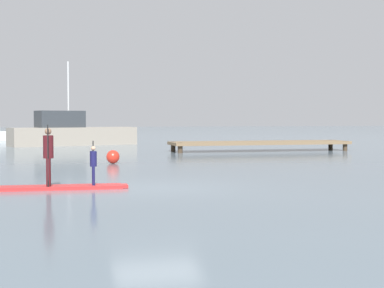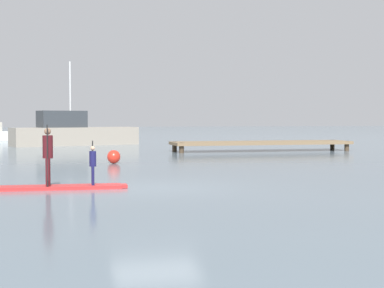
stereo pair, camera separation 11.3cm
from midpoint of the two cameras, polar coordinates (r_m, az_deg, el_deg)
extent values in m
plane|color=slate|center=(17.14, -3.57, -4.21)|extent=(240.00, 240.00, 0.00)
cube|color=red|center=(17.21, -12.87, -4.07)|extent=(3.59, 0.90, 0.10)
cube|color=red|center=(17.25, -6.78, -4.01)|extent=(0.27, 0.50, 0.09)
cylinder|color=#4C1419|center=(17.35, -13.74, -2.58)|extent=(0.12, 0.12, 0.78)
cylinder|color=#4C1419|center=(17.01, -13.80, -2.68)|extent=(0.12, 0.12, 0.78)
cylinder|color=#4C1419|center=(17.13, -13.80, -0.27)|extent=(0.30, 0.30, 0.64)
sphere|color=#8C664C|center=(17.12, -13.81, 1.18)|extent=(0.19, 0.19, 0.19)
cylinder|color=black|center=(16.93, -13.82, -1.10)|extent=(0.03, 0.03, 1.72)
cube|color=black|center=(17.00, -13.80, -3.69)|extent=(0.04, 0.14, 0.18)
cylinder|color=#19194C|center=(17.29, -9.62, -2.97)|extent=(0.08, 0.08, 0.53)
cylinder|color=#19194C|center=(17.06, -9.60, -3.04)|extent=(0.08, 0.08, 0.53)
cylinder|color=#19194C|center=(17.14, -9.62, -1.41)|extent=(0.20, 0.20, 0.43)
sphere|color=tan|center=(17.12, -9.63, -0.41)|extent=(0.13, 0.13, 0.13)
cylinder|color=black|center=(17.31, -9.63, -1.76)|extent=(0.03, 0.03, 1.25)
cube|color=black|center=(17.36, -9.62, -3.52)|extent=(0.04, 0.14, 0.18)
cube|color=#9E9384|center=(44.50, -11.35, 0.73)|extent=(9.49, 4.83, 1.32)
cube|color=#33383D|center=(44.14, -12.62, 2.34)|extent=(3.67, 2.77, 1.21)
cylinder|color=silver|center=(44.41, -11.85, 5.45)|extent=(0.12, 0.12, 3.59)
cube|color=#846B4C|center=(36.34, 6.44, 0.12)|extent=(11.00, 2.48, 0.18)
cylinder|color=#473828|center=(33.94, -1.24, -0.38)|extent=(0.28, 0.28, 0.59)
cylinder|color=#473828|center=(35.78, -1.91, -0.23)|extent=(0.28, 0.28, 0.59)
cylinder|color=#473828|center=(37.66, 14.37, -0.17)|extent=(0.28, 0.28, 0.59)
cylinder|color=#473828|center=(39.33, 13.06, -0.05)|extent=(0.28, 0.28, 0.59)
sphere|color=red|center=(26.46, -7.71, -1.22)|extent=(0.59, 0.59, 0.59)
camera|label=1|loc=(0.06, -90.16, -0.01)|focal=55.65mm
camera|label=2|loc=(0.06, 89.84, 0.01)|focal=55.65mm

